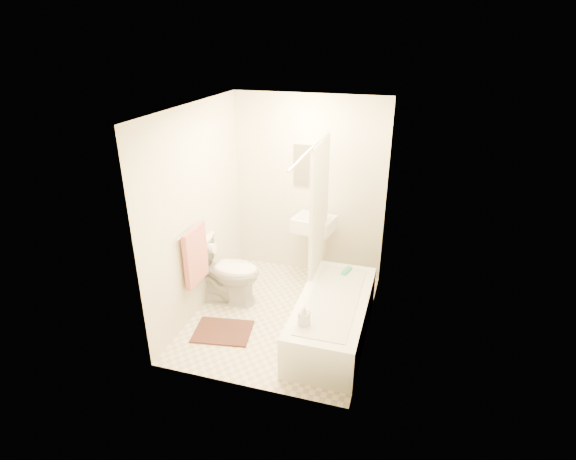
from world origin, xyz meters
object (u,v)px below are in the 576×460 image
(bathtub, at_px, (332,318))
(bath_mat, at_px, (223,331))
(sink, at_px, (314,246))
(soap_bottle, at_px, (304,316))
(toilet, at_px, (226,271))

(bathtub, xyz_separation_m, bath_mat, (-1.17, -0.30, -0.22))
(sink, height_order, soap_bottle, sink)
(toilet, xyz_separation_m, sink, (0.90, 0.82, 0.08))
(toilet, bearing_deg, bath_mat, -162.22)
(toilet, distance_m, soap_bottle, 1.49)
(sink, bearing_deg, toilet, -128.06)
(bathtub, distance_m, bath_mat, 1.23)
(toilet, relative_size, sink, 0.85)
(toilet, xyz_separation_m, soap_bottle, (1.21, -0.86, 0.16))
(soap_bottle, bearing_deg, bathtub, 70.81)
(bathtub, height_order, bath_mat, bathtub)
(bathtub, relative_size, soap_bottle, 7.86)
(toilet, height_order, sink, sink)
(toilet, height_order, bathtub, toilet)
(sink, xyz_separation_m, bath_mat, (-0.68, -1.45, -0.48))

